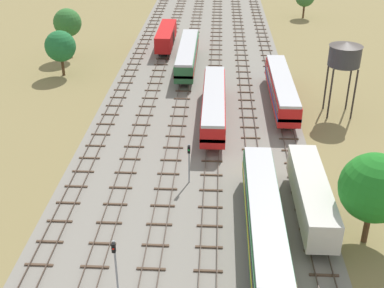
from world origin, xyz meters
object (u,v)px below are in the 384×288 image
(diesel_railcar_centre_left_far, at_px, (187,54))
(signal_post_near, at_px, (189,158))
(freight_boxcar_left_farther, at_px, (166,36))
(freight_boxcar_right_near, at_px, (311,194))
(signal_post_nearest, at_px, (115,259))
(diesel_railcar_right_midfar, at_px, (281,88))
(diesel_railcar_centre_mid, at_px, (214,103))
(diesel_railcar_centre_right_nearest, at_px, (264,218))
(water_tower, at_px, (345,55))

(diesel_railcar_centre_left_far, bearing_deg, signal_post_near, -86.25)
(diesel_railcar_centre_left_far, height_order, freight_boxcar_left_farther, diesel_railcar_centre_left_far)
(freight_boxcar_right_near, height_order, signal_post_near, signal_post_near)
(freight_boxcar_right_near, bearing_deg, signal_post_near, 155.92)
(diesel_railcar_centre_left_far, relative_size, signal_post_nearest, 4.39)
(diesel_railcar_right_midfar, relative_size, signal_post_near, 4.53)
(diesel_railcar_centre_mid, height_order, signal_post_near, signal_post_near)
(diesel_railcar_centre_right_nearest, height_order, diesel_railcar_right_midfar, same)
(freight_boxcar_right_near, relative_size, freight_boxcar_left_farther, 1.00)
(signal_post_nearest, bearing_deg, signal_post_near, 73.50)
(diesel_railcar_centre_left_far, distance_m, water_tower, 27.94)
(freight_boxcar_right_near, height_order, water_tower, water_tower)
(freight_boxcar_right_near, xyz_separation_m, signal_post_near, (-11.69, 5.22, 0.47))
(diesel_railcar_centre_mid, relative_size, water_tower, 2.05)
(diesel_railcar_right_midfar, bearing_deg, signal_post_nearest, -113.84)
(freight_boxcar_right_near, height_order, signal_post_nearest, signal_post_nearest)
(freight_boxcar_right_near, bearing_deg, diesel_railcar_centre_right_nearest, -138.28)
(diesel_railcar_centre_mid, distance_m, diesel_railcar_centre_left_far, 20.84)
(freight_boxcar_right_near, relative_size, diesel_railcar_right_midfar, 0.68)
(signal_post_near, bearing_deg, water_tower, 44.32)
(diesel_railcar_centre_right_nearest, height_order, diesel_railcar_centre_left_far, same)
(diesel_railcar_centre_right_nearest, xyz_separation_m, diesel_railcar_right_midfar, (4.67, 30.63, 0.00))
(freight_boxcar_left_farther, height_order, signal_post_near, signal_post_near)
(freight_boxcar_right_near, distance_m, freight_boxcar_left_farther, 55.38)
(diesel_railcar_centre_mid, relative_size, signal_post_nearest, 4.39)
(diesel_railcar_centre_mid, xyz_separation_m, diesel_railcar_centre_left_far, (-4.67, 20.31, 0.00))
(diesel_railcar_centre_mid, bearing_deg, freight_boxcar_right_near, -65.55)
(signal_post_nearest, bearing_deg, freight_boxcar_left_farther, 92.13)
(diesel_railcar_right_midfar, height_order, freight_boxcar_left_farther, diesel_railcar_right_midfar)
(diesel_railcar_centre_left_far, bearing_deg, diesel_railcar_right_midfar, -45.81)
(diesel_railcar_centre_left_far, distance_m, freight_boxcar_left_farther, 12.19)
(diesel_railcar_centre_mid, distance_m, diesel_railcar_right_midfar, 11.05)
(diesel_railcar_centre_right_nearest, distance_m, diesel_railcar_centre_mid, 25.18)
(diesel_railcar_centre_mid, bearing_deg, diesel_railcar_centre_left_far, 102.96)
(signal_post_nearest, bearing_deg, freight_boxcar_right_near, 32.82)
(diesel_railcar_right_midfar, height_order, water_tower, water_tower)
(diesel_railcar_centre_right_nearest, xyz_separation_m, diesel_railcar_centre_mid, (-4.67, 24.74, 0.00))
(diesel_railcar_centre_right_nearest, xyz_separation_m, signal_post_near, (-7.01, 9.40, 0.32))
(diesel_railcar_centre_mid, relative_size, diesel_railcar_centre_left_far, 1.00)
(diesel_railcar_centre_right_nearest, xyz_separation_m, freight_boxcar_left_farther, (-14.01, 56.30, -0.15))
(diesel_railcar_centre_right_nearest, height_order, freight_boxcar_left_farther, diesel_railcar_centre_right_nearest)
(freight_boxcar_left_farther, bearing_deg, diesel_railcar_centre_mid, -73.52)
(water_tower, bearing_deg, freight_boxcar_left_farther, 132.68)
(diesel_railcar_right_midfar, height_order, signal_post_nearest, signal_post_nearest)
(diesel_railcar_centre_right_nearest, bearing_deg, freight_boxcar_right_near, 41.72)
(diesel_railcar_right_midfar, distance_m, diesel_railcar_centre_left_far, 20.11)
(diesel_railcar_centre_left_far, bearing_deg, water_tower, -38.49)
(diesel_railcar_centre_right_nearest, height_order, diesel_railcar_centre_mid, same)
(diesel_railcar_centre_right_nearest, distance_m, diesel_railcar_centre_left_far, 46.01)
(diesel_railcar_centre_mid, bearing_deg, freight_boxcar_left_farther, 106.48)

